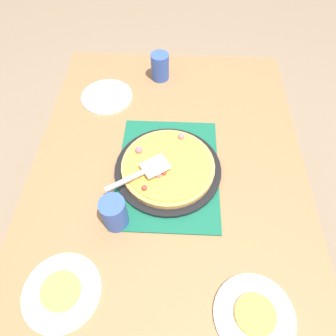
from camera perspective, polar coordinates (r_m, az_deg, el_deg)
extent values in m
plane|color=#84705B|center=(1.75, 0.00, -14.63)|extent=(8.00, 8.00, 0.00)
cube|color=olive|center=(1.09, 0.00, -1.05)|extent=(1.40, 1.00, 0.03)
cube|color=olive|center=(1.85, -13.01, 9.44)|extent=(0.07, 0.07, 0.72)
cube|color=olive|center=(1.84, 14.92, 8.49)|extent=(0.07, 0.07, 0.72)
cube|color=#145B42|center=(1.08, 0.00, -0.52)|extent=(0.48, 0.36, 0.01)
cylinder|color=black|center=(1.07, 0.00, -0.22)|extent=(0.38, 0.38, 0.01)
cylinder|color=tan|center=(1.06, 0.00, 0.31)|extent=(0.33, 0.33, 0.02)
cylinder|color=gold|center=(1.05, 0.00, 0.72)|extent=(0.30, 0.30, 0.01)
sphere|color=#B76675|center=(1.11, 2.53, 6.02)|extent=(0.02, 0.02, 0.02)
sphere|color=#E5CC7F|center=(1.04, -2.15, 1.31)|extent=(0.03, 0.03, 0.03)
sphere|color=red|center=(1.02, -0.78, -0.95)|extent=(0.02, 0.02, 0.02)
sphere|color=#B76675|center=(1.04, -2.19, 0.74)|extent=(0.02, 0.02, 0.02)
sphere|color=#B76675|center=(1.01, -1.82, -1.29)|extent=(0.02, 0.02, 0.02)
sphere|color=red|center=(0.99, -4.52, -3.82)|extent=(0.02, 0.02, 0.02)
sphere|color=#B76675|center=(1.08, -5.57, 3.42)|extent=(0.03, 0.03, 0.03)
cylinder|color=white|center=(0.96, -19.55, -21.34)|extent=(0.22, 0.22, 0.01)
cylinder|color=white|center=(0.93, 16.08, -25.37)|extent=(0.22, 0.22, 0.01)
cylinder|color=white|center=(1.36, -11.57, 13.18)|extent=(0.22, 0.22, 0.01)
cylinder|color=#EAB747|center=(0.94, -19.78, -21.14)|extent=(0.11, 0.11, 0.02)
cylinder|color=gold|center=(0.91, 16.29, -25.22)|extent=(0.11, 0.11, 0.02)
cylinder|color=#3351AD|center=(1.41, -1.54, 18.75)|extent=(0.08, 0.08, 0.12)
cylinder|color=#3351AD|center=(0.94, -10.20, -8.45)|extent=(0.08, 0.08, 0.12)
cube|color=silver|center=(1.01, -2.43, 0.38)|extent=(0.11, 0.11, 0.00)
cube|color=#B2B2B7|center=(0.99, -8.23, -2.43)|extent=(0.09, 0.13, 0.01)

